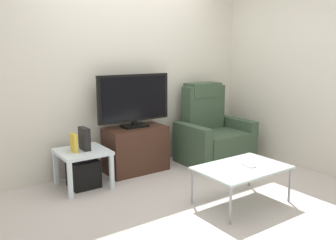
{
  "coord_description": "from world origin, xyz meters",
  "views": [
    {
      "loc": [
        -2.17,
        -2.91,
        1.51
      ],
      "look_at": [
        0.22,
        0.5,
        0.7
      ],
      "focal_mm": 37.43,
      "sensor_mm": 36.0,
      "label": 1
    }
  ],
  "objects_px": {
    "game_console": "(84,139)",
    "subwoofer_box": "(83,173)",
    "book_upright": "(74,143)",
    "tv_stand": "(136,149)",
    "cell_phone": "(249,165)",
    "television": "(134,100)",
    "recliner_armchair": "(212,134)",
    "side_table": "(83,156)",
    "coffee_table": "(242,169)"
  },
  "relations": [
    {
      "from": "game_console",
      "to": "subwoofer_box",
      "type": "bearing_deg",
      "value": -164.05
    },
    {
      "from": "book_upright",
      "to": "game_console",
      "type": "distance_m",
      "value": 0.14
    },
    {
      "from": "tv_stand",
      "to": "book_upright",
      "type": "distance_m",
      "value": 0.9
    },
    {
      "from": "tv_stand",
      "to": "subwoofer_box",
      "type": "distance_m",
      "value": 0.78
    },
    {
      "from": "cell_phone",
      "to": "book_upright",
      "type": "bearing_deg",
      "value": 146.93
    },
    {
      "from": "television",
      "to": "recliner_armchair",
      "type": "height_order",
      "value": "television"
    },
    {
      "from": "side_table",
      "to": "cell_phone",
      "type": "bearing_deg",
      "value": -47.94
    },
    {
      "from": "book_upright",
      "to": "coffee_table",
      "type": "bearing_deg",
      "value": -46.5
    },
    {
      "from": "subwoofer_box",
      "to": "cell_phone",
      "type": "distance_m",
      "value": 1.84
    },
    {
      "from": "subwoofer_box",
      "to": "cell_phone",
      "type": "bearing_deg",
      "value": -47.94
    },
    {
      "from": "tv_stand",
      "to": "recliner_armchair",
      "type": "xyz_separation_m",
      "value": [
        1.13,
        -0.2,
        0.08
      ]
    },
    {
      "from": "side_table",
      "to": "game_console",
      "type": "relative_size",
      "value": 2.14
    },
    {
      "from": "side_table",
      "to": "subwoofer_box",
      "type": "height_order",
      "value": "side_table"
    },
    {
      "from": "television",
      "to": "game_console",
      "type": "height_order",
      "value": "television"
    },
    {
      "from": "television",
      "to": "side_table",
      "type": "height_order",
      "value": "television"
    },
    {
      "from": "television",
      "to": "side_table",
      "type": "bearing_deg",
      "value": -169.76
    },
    {
      "from": "side_table",
      "to": "cell_phone",
      "type": "distance_m",
      "value": 1.83
    },
    {
      "from": "television",
      "to": "cell_phone",
      "type": "distance_m",
      "value": 1.66
    },
    {
      "from": "recliner_armchair",
      "to": "game_console",
      "type": "distance_m",
      "value": 1.86
    },
    {
      "from": "television",
      "to": "coffee_table",
      "type": "xyz_separation_m",
      "value": [
        0.39,
        -1.47,
        -0.57
      ]
    },
    {
      "from": "side_table",
      "to": "television",
      "type": "bearing_deg",
      "value": 10.24
    },
    {
      "from": "book_upright",
      "to": "recliner_armchair",
      "type": "bearing_deg",
      "value": -1.73
    },
    {
      "from": "tv_stand",
      "to": "side_table",
      "type": "height_order",
      "value": "tv_stand"
    },
    {
      "from": "subwoofer_box",
      "to": "coffee_table",
      "type": "bearing_deg",
      "value": -49.31
    },
    {
      "from": "recliner_armchair",
      "to": "game_console",
      "type": "relative_size",
      "value": 4.28
    },
    {
      "from": "recliner_armchair",
      "to": "subwoofer_box",
      "type": "xyz_separation_m",
      "value": [
        -1.88,
        0.08,
        -0.22
      ]
    },
    {
      "from": "television",
      "to": "subwoofer_box",
      "type": "distance_m",
      "value": 1.09
    },
    {
      "from": "coffee_table",
      "to": "cell_phone",
      "type": "height_order",
      "value": "cell_phone"
    },
    {
      "from": "cell_phone",
      "to": "recliner_armchair",
      "type": "bearing_deg",
      "value": 75.05
    },
    {
      "from": "recliner_armchair",
      "to": "side_table",
      "type": "bearing_deg",
      "value": -175.41
    },
    {
      "from": "side_table",
      "to": "coffee_table",
      "type": "bearing_deg",
      "value": -49.31
    },
    {
      "from": "tv_stand",
      "to": "cell_phone",
      "type": "bearing_deg",
      "value": -72.36
    },
    {
      "from": "cell_phone",
      "to": "side_table",
      "type": "bearing_deg",
      "value": 144.27
    },
    {
      "from": "tv_stand",
      "to": "television",
      "type": "height_order",
      "value": "television"
    },
    {
      "from": "tv_stand",
      "to": "cell_phone",
      "type": "distance_m",
      "value": 1.55
    },
    {
      "from": "television",
      "to": "book_upright",
      "type": "relative_size",
      "value": 4.72
    },
    {
      "from": "side_table",
      "to": "book_upright",
      "type": "distance_m",
      "value": 0.2
    },
    {
      "from": "coffee_table",
      "to": "recliner_armchair",
      "type": "bearing_deg",
      "value": 59.66
    },
    {
      "from": "book_upright",
      "to": "side_table",
      "type": "bearing_deg",
      "value": 11.31
    },
    {
      "from": "tv_stand",
      "to": "side_table",
      "type": "bearing_deg",
      "value": -171.15
    },
    {
      "from": "tv_stand",
      "to": "coffee_table",
      "type": "distance_m",
      "value": 1.5
    },
    {
      "from": "tv_stand",
      "to": "recliner_armchair",
      "type": "relative_size",
      "value": 0.71
    },
    {
      "from": "recliner_armchair",
      "to": "cell_phone",
      "type": "xyz_separation_m",
      "value": [
        -0.66,
        -1.28,
        0.01
      ]
    },
    {
      "from": "game_console",
      "to": "cell_phone",
      "type": "relative_size",
      "value": 1.68
    },
    {
      "from": "side_table",
      "to": "cell_phone",
      "type": "height_order",
      "value": "side_table"
    },
    {
      "from": "recliner_armchair",
      "to": "coffee_table",
      "type": "bearing_deg",
      "value": -113.31
    },
    {
      "from": "tv_stand",
      "to": "recliner_armchair",
      "type": "distance_m",
      "value": 1.15
    },
    {
      "from": "coffee_table",
      "to": "cell_phone",
      "type": "distance_m",
      "value": 0.09
    },
    {
      "from": "television",
      "to": "game_console",
      "type": "distance_m",
      "value": 0.82
    },
    {
      "from": "recliner_armchair",
      "to": "cell_phone",
      "type": "bearing_deg",
      "value": -110.14
    }
  ]
}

